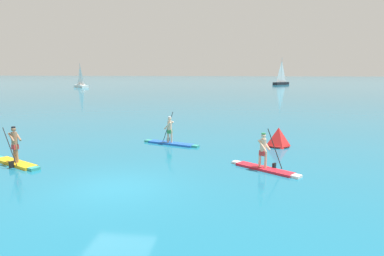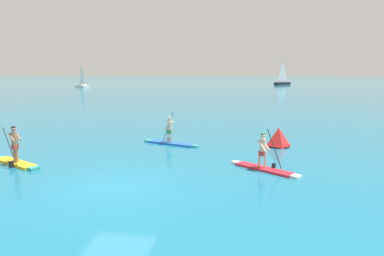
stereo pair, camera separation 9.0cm
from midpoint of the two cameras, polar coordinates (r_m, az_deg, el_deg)
The scene contains 7 objects.
ground at distance 13.26m, azimuth -12.35°, elevation -9.54°, with size 440.00×440.00×0.00m, color #196B8C.
paddleboarder_near_left at distance 17.79m, azimuth -27.00°, elevation -4.30°, with size 3.21×1.98×1.80m.
paddleboarder_mid_center at distance 20.17m, azimuth -3.45°, elevation -1.75°, with size 3.46×1.59×1.90m.
paddleboarder_far_right at distance 15.33m, azimuth 11.96°, elevation -5.53°, with size 2.90×2.32×1.80m.
race_marker_buoy at distance 20.13m, azimuth 14.18°, elevation -1.63°, with size 1.29×1.29×1.09m.
sailboat_left_horizon at distance 89.52m, azimuth -17.62°, elevation 6.90°, with size 5.15×4.97×5.95m.
sailboat_right_horizon at distance 103.10m, azimuth 14.72°, elevation 7.48°, with size 5.06×5.42×7.69m.
Camera 2 is at (4.46, -11.73, 4.30)m, focal length 32.33 mm.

